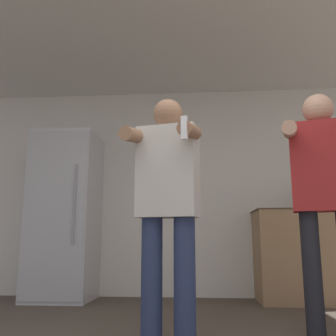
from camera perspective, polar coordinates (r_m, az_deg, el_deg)
name	(u,v)px	position (r m, az deg, el deg)	size (l,w,h in m)	color
wall_back	(192,190)	(4.67, 3.61, -3.38)	(7.00, 0.06, 2.55)	silver
ceiling_slab	(187,22)	(3.59, 2.90, 21.35)	(7.00, 3.66, 0.05)	silver
refrigerator	(65,215)	(4.53, -15.46, -6.90)	(0.71, 0.71, 1.90)	silver
counter	(317,256)	(4.49, 21.75, -12.28)	(1.33, 0.63, 0.99)	#997551
bottle_red_label	(306,201)	(4.48, 20.27, -4.76)	(0.06, 0.06, 0.26)	#563314
bottle_amber_bourbon	(330,199)	(4.56, 23.48, -4.36)	(0.09, 0.09, 0.30)	#194723
bottle_dark_rum	(320,199)	(4.53, 22.10, -4.43)	(0.09, 0.09, 0.32)	#194723
person_woman_foreground	(168,199)	(2.43, -0.05, -4.75)	(0.52, 0.49, 1.60)	navy
person_man_side	(324,186)	(2.84, 22.70, -2.52)	(0.58, 0.57, 1.71)	black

